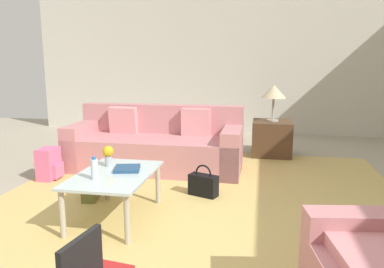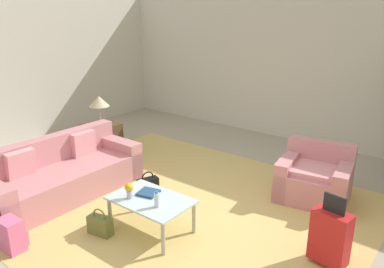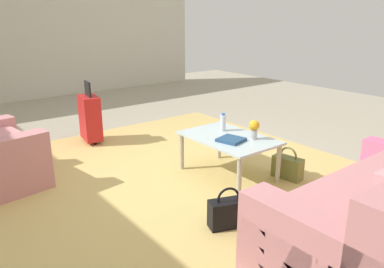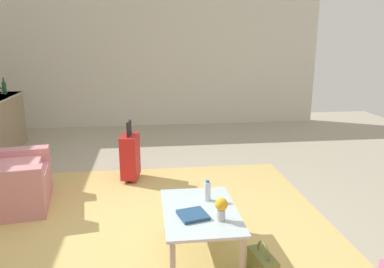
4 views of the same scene
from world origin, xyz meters
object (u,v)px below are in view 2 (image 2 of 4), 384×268
couch (61,176)px  coffee_table (151,203)px  side_table (102,137)px  suitcase_red (330,236)px  coffee_table_book (148,193)px  backpack_pink (12,235)px  water_bottle (157,200)px  handbag_olive (100,225)px  armchair (315,179)px  handbag_black (148,185)px  table_lamp (99,102)px  flower_vase (129,189)px

couch → coffee_table: couch is taller
couch → side_table: (-1.00, 1.60, -0.02)m
side_table → couch: bearing=-57.9°
suitcase_red → side_table: bearing=170.5°
coffee_table_book → backpack_pink: size_ratio=0.61×
water_bottle → handbag_olive: water_bottle is taller
coffee_table → water_bottle: 0.27m
side_table → armchair: bearing=9.2°
suitcase_red → handbag_black: suitcase_red is taller
coffee_table → side_table: size_ratio=1.67×
water_bottle → handbag_black: (-0.96, 0.82, -0.41)m
coffee_table_book → handbag_olive: bearing=-135.3°
table_lamp → handbag_olive: bearing=-39.8°
flower_vase → table_lamp: size_ratio=0.36×
table_lamp → suitcase_red: size_ratio=0.67×
table_lamp → handbag_black: (2.04, -0.78, -0.87)m
side_table → suitcase_red: bearing=-9.5°
side_table → handbag_black: 2.18m
coffee_table → armchair: bearing=59.2°
armchair → water_bottle: 2.53m
coffee_table → water_bottle: size_ratio=4.98×
flower_vase → coffee_table_book: bearing=66.5°
flower_vase → suitcase_red: size_ratio=0.24×
coffee_table_book → table_lamp: table_lamp is taller
coffee_table → handbag_olive: (-0.45, -0.46, -0.26)m
side_table → water_bottle: bearing=-28.1°
water_bottle → coffee_table_book: bearing=150.6°
coffee_table_book → handbag_olive: (-0.33, -0.54, -0.34)m
coffee_table → water_bottle: bearing=-26.6°
couch → coffee_table: (1.80, 0.10, 0.09)m
coffee_table_book → coffee_table: bearing=-47.6°
side_table → coffee_table_book: bearing=-27.9°
backpack_pink → handbag_black: bearing=83.3°
suitcase_red → handbag_black: (-2.76, 0.02, -0.23)m
handbag_black → side_table: bearing=159.0°
armchair → water_bottle: bearing=-115.7°
coffee_table → handbag_black: bearing=136.8°
table_lamp → suitcase_red: 4.91m
water_bottle → side_table: water_bottle is taller
handbag_olive → suitcase_red: bearing=25.3°
coffee_table → suitcase_red: suitcase_red is taller
suitcase_red → flower_vase: bearing=-159.0°
armchair → side_table: size_ratio=1.83×
coffee_table → backpack_pink: 1.64m
side_table → suitcase_red: (4.80, -0.80, 0.08)m
flower_vase → side_table: 3.08m
flower_vase → side_table: flower_vase is taller
flower_vase → table_lamp: (-2.58, 1.65, 0.43)m
couch → side_table: couch is taller
coffee_table → water_bottle: (0.20, -0.10, 0.15)m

